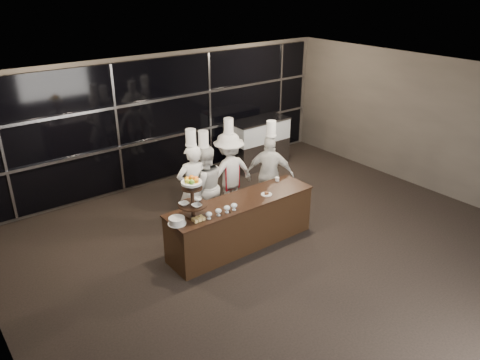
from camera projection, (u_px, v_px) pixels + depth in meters
room at (324, 194)px, 7.16m from camera, size 10.00×10.00×10.00m
window_wall at (166, 120)px, 10.75m from camera, size 8.60×0.10×2.80m
buffet_counter at (241, 223)px, 8.44m from camera, size 2.84×0.74×0.92m
display_stand at (192, 194)px, 7.53m from camera, size 0.48×0.48×0.74m
compotes at (222, 210)px, 7.75m from camera, size 0.62×0.11×0.12m
layer_cake at (177, 221)px, 7.46m from camera, size 0.30×0.30×0.11m
pastry_squares at (198, 219)px, 7.57m from camera, size 0.20×0.13×0.05m
small_plate at (267, 194)px, 8.46m from camera, size 0.20×0.20×0.05m
chef_cup at (277, 179)px, 9.02m from camera, size 0.08×0.08×0.07m
display_case at (259, 141)px, 11.88m from camera, size 1.53×0.67×1.24m
chef_a at (193, 187)px, 8.86m from camera, size 0.69×0.51×2.02m
chef_b at (205, 186)px, 9.02m from camera, size 0.90×0.76×1.94m
chef_c at (229, 172)px, 9.54m from camera, size 1.15×0.71×2.01m
chef_d at (270, 174)px, 9.51m from camera, size 0.95×1.00×1.97m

